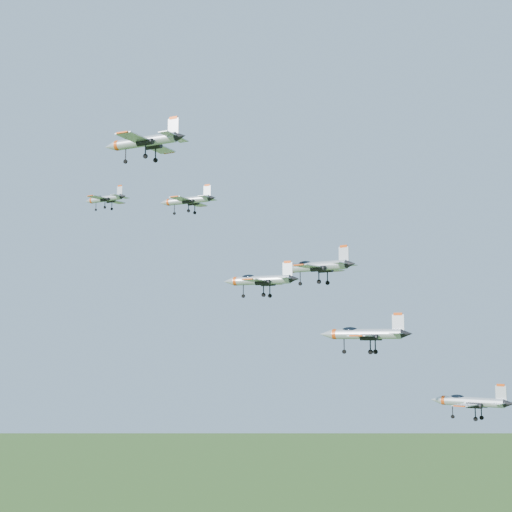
% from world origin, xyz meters
% --- Properties ---
extents(jet_lead, '(10.89, 9.13, 2.92)m').
position_xyz_m(jet_lead, '(-29.23, 16.21, 155.66)').
color(jet_lead, '#B0B6BD').
extents(jet_left_high, '(11.16, 9.24, 2.98)m').
position_xyz_m(jet_left_high, '(-4.67, 4.21, 151.24)').
color(jet_left_high, '#B0B6BD').
extents(jet_right_high, '(13.13, 10.86, 3.51)m').
position_xyz_m(jet_right_high, '(1.95, -21.23, 154.03)').
color(jet_right_high, '#B0B6BD').
extents(jet_left_low, '(13.38, 11.36, 3.63)m').
position_xyz_m(jet_left_low, '(18.85, 2.11, 138.80)').
color(jet_left_low, '#B0B6BD').
extents(jet_right_low, '(11.33, 9.37, 3.03)m').
position_xyz_m(jet_right_low, '(15.46, -12.85, 135.59)').
color(jet_right_low, '#B0B6BD').
extents(jet_trail, '(13.16, 10.88, 3.52)m').
position_xyz_m(jet_trail, '(27.99, -5.85, 128.39)').
color(jet_trail, '#B0B6BD').
extents(jet_extra, '(12.22, 10.40, 3.33)m').
position_xyz_m(jet_extra, '(40.55, 5.75, 118.81)').
color(jet_extra, '#B0B6BD').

